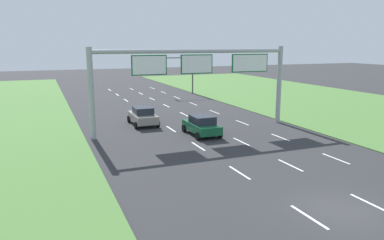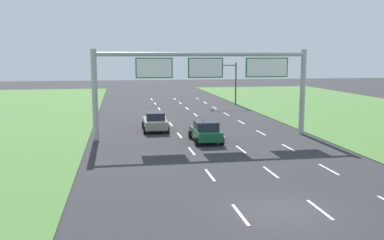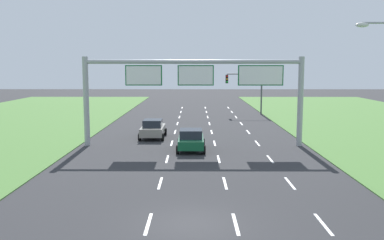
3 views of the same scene
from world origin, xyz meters
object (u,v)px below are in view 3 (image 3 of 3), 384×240
Objects in this scene: car_near_red at (153,129)px; traffic_light_mast at (247,85)px; sign_gantry at (196,83)px; car_lead_silver at (191,140)px.

traffic_light_mast reaches higher than car_near_red.
traffic_light_mast is (10.40, 18.38, 3.05)m from car_near_red.
sign_gantry is (3.80, -3.61, 4.14)m from car_near_red.
car_lead_silver is 25.10m from traffic_light_mast.
traffic_light_mast is (7.02, 23.90, 3.06)m from car_lead_silver.
sign_gantry reaches higher than car_lead_silver.
car_near_red is 0.24× the size of sign_gantry.
sign_gantry reaches higher than traffic_light_mast.
sign_gantry is (0.41, 1.91, 4.15)m from car_lead_silver.
sign_gantry is at bearing 77.86° from car_lead_silver.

